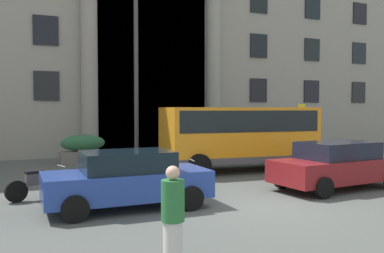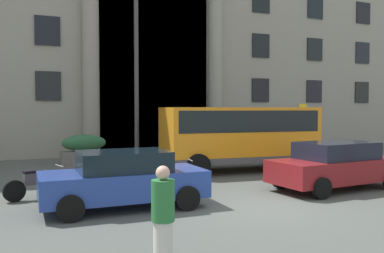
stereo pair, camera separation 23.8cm
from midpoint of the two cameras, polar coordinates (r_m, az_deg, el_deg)
name	(u,v)px [view 1 (the left image)]	position (r m, az deg, el deg)	size (l,w,h in m)	color
ground_plane	(261,208)	(11.21, 8.86, -10.99)	(80.00, 64.00, 0.12)	#4C504C
office_building_facade	(109,17)	(27.88, -11.64, 14.50)	(41.90, 9.68, 16.75)	gray
orange_minibus	(239,133)	(16.98, 6.14, -0.86)	(6.36, 3.09, 2.59)	orange
bus_stop_sign	(301,126)	(20.83, 14.44, 0.11)	(0.44, 0.08, 2.77)	#9B9C14
hedge_planter_far_west	(192,144)	(21.12, -0.35, -2.48)	(1.91, 0.83, 1.48)	#64625C
hedge_planter_far_east	(83,150)	(19.82, -15.06, -3.09)	(2.09, 0.86, 1.34)	slate
parked_estate_mid	(337,165)	(13.94, 18.86, -5.01)	(4.50, 2.22, 1.49)	maroon
parked_sedan_second	(127,179)	(10.81, -9.54, -7.13)	(4.17, 2.02, 1.46)	#254198
motorcycle_near_kerb	(40,183)	(12.53, -20.65, -7.27)	(1.93, 0.77, 0.89)	black
scooter_by_planter	(174,174)	(13.37, -2.99, -6.52)	(1.90, 0.59, 0.89)	black
pedestrian_child_trailing	(173,220)	(6.52, -3.72, -12.66)	(0.36, 0.36, 1.68)	silver
lamppost_plaza_centre	(136,51)	(18.08, -8.08, 10.18)	(0.40, 0.40, 8.66)	#3E3F3F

